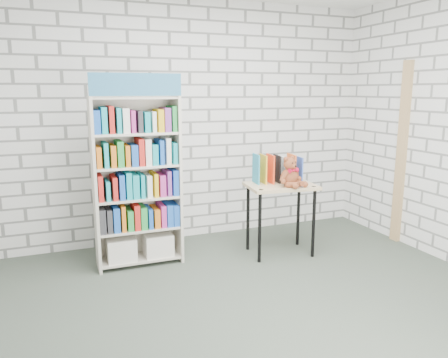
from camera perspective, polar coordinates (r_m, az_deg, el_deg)
name	(u,v)px	position (r m, az deg, el deg)	size (l,w,h in m)	color
ground	(264,309)	(3.77, 5.23, -16.51)	(4.50, 4.50, 0.00)	#3D473C
room_shell	(268,88)	(3.33, 5.80, 11.71)	(4.52, 4.02, 2.81)	silver
bookshelf	(137,180)	(4.48, -11.30, -0.18)	(0.86, 0.33, 1.93)	beige
display_table	(281,194)	(4.75, 7.42, -1.99)	(0.77, 0.58, 0.78)	tan
table_books	(277,169)	(4.80, 6.97, 1.33)	(0.53, 0.28, 0.30)	teal
teddy_bear	(291,174)	(4.63, 8.70, 0.60)	(0.29, 0.28, 0.32)	brown
door_trim	(401,154)	(5.46, 22.16, 3.09)	(0.05, 0.12, 2.10)	tan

